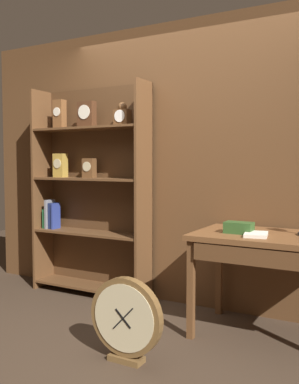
{
  "coord_description": "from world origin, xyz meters",
  "views": [
    {
      "loc": [
        1.56,
        -2.39,
        1.31
      ],
      "look_at": [
        -0.21,
        0.79,
        1.06
      ],
      "focal_mm": 40.25,
      "sensor_mm": 36.0,
      "label": 1
    }
  ],
  "objects": [
    {
      "name": "round_clock_large",
      "position": [
        0.08,
        -0.05,
        0.29
      ],
      "size": [
        0.52,
        0.11,
        0.56
      ],
      "color": "brown",
      "rests_on": "ground"
    },
    {
      "name": "ground_plane",
      "position": [
        0.0,
        0.0,
        0.0
      ],
      "size": [
        10.0,
        10.0,
        0.0
      ],
      "primitive_type": "plane",
      "color": "#3D2D21"
    },
    {
      "name": "bookshelf",
      "position": [
        -1.04,
        1.07,
        1.05
      ],
      "size": [
        1.26,
        0.3,
        2.06
      ],
      "color": "brown",
      "rests_on": "ground"
    },
    {
      "name": "back_wood_panel",
      "position": [
        0.0,
        1.24,
        1.3
      ],
      "size": [
        4.8,
        0.05,
        2.6
      ],
      "primitive_type": "cube",
      "color": "brown",
      "rests_on": "ground"
    },
    {
      "name": "workbench",
      "position": [
        0.85,
        0.79,
        0.69
      ],
      "size": [
        1.19,
        0.71,
        0.78
      ],
      "color": "brown",
      "rests_on": "ground"
    },
    {
      "name": "toolbox_small",
      "position": [
        0.59,
        0.75,
        0.82
      ],
      "size": [
        0.21,
        0.12,
        0.09
      ],
      "primitive_type": "cube",
      "color": "#2D5123",
      "rests_on": "workbench"
    },
    {
      "name": "open_repair_manual",
      "position": [
        0.74,
        0.69,
        0.79
      ],
      "size": [
        0.2,
        0.25,
        0.02
      ],
      "primitive_type": "cube",
      "rotation": [
        0.0,
        0.0,
        0.19
      ],
      "color": "silver",
      "rests_on": "workbench"
    }
  ]
}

